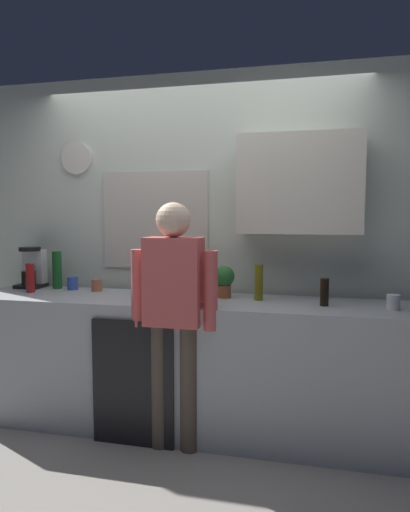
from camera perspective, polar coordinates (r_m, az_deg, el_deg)
ground_plane at (r=3.23m, az=-3.83°, el=-22.87°), size 8.00×8.00×0.00m
kitchen_counter at (r=3.32m, az=-2.31°, el=-13.39°), size 3.16×0.64×0.93m
dishwasher_panel at (r=3.12m, az=-9.08°, el=-15.56°), size 0.56×0.02×0.84m
back_wall_assembly at (r=3.52m, az=0.78°, el=2.53°), size 4.76×0.42×2.60m
coffee_maker at (r=3.97m, az=-20.84°, el=-1.58°), size 0.20×0.20×0.33m
bottle_amber_beer at (r=3.42m, az=-7.49°, el=-2.84°), size 0.06×0.06×0.23m
bottle_red_vinegar at (r=3.72m, az=-21.09°, el=-2.58°), size 0.06×0.06×0.22m
bottle_green_wine at (r=3.84m, az=-18.09°, el=-1.67°), size 0.07×0.07×0.30m
bottle_dark_sauce at (r=3.05m, az=14.77°, el=-4.41°), size 0.06×0.06×0.18m
bottle_olive_oil at (r=3.16m, az=6.76°, el=-3.30°), size 0.06×0.06×0.25m
cup_blue_mug at (r=3.75m, az=-16.28°, el=-3.31°), size 0.08×0.08×0.10m
cup_terracotta_mug at (r=3.63m, az=-13.44°, el=-3.60°), size 0.08×0.08×0.09m
cup_white_mug at (r=3.07m, az=22.57°, el=-5.38°), size 0.08×0.08×0.10m
potted_plant at (r=3.24m, az=2.41°, el=-2.95°), size 0.15×0.15×0.23m
person_at_sink at (r=2.91m, az=-3.95°, el=-6.16°), size 0.57×0.22×1.60m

